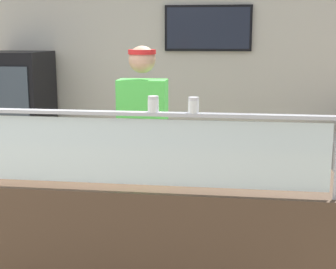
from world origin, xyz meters
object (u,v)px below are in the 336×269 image
(parmesan_shaker, at_px, (153,105))
(drink_fridge, at_px, (20,130))
(pizza_server, at_px, (136,168))
(pepper_flake_shaker, at_px, (193,106))
(pizza_tray, at_px, (130,170))
(worker_figure, at_px, (143,142))

(parmesan_shaker, bearing_deg, drink_fridge, 129.20)
(pizza_server, height_order, pepper_flake_shaker, pepper_flake_shaker)
(pizza_tray, bearing_deg, drink_fridge, 130.71)
(pizza_tray, relative_size, pizza_server, 1.78)
(pizza_tray, relative_size, worker_figure, 0.28)
(worker_figure, xyz_separation_m, drink_fridge, (-1.57, 1.18, -0.17))
(pizza_tray, xyz_separation_m, drink_fridge, (-1.61, 1.87, -0.13))
(pizza_tray, distance_m, pepper_flake_shaker, 0.76)
(drink_fridge, bearing_deg, worker_figure, -36.82)
(pepper_flake_shaker, height_order, drink_fridge, drink_fridge)
(pizza_tray, xyz_separation_m, pepper_flake_shaker, (0.45, -0.37, 0.49))
(pizza_tray, xyz_separation_m, pizza_server, (0.05, -0.02, 0.02))
(pizza_server, relative_size, drink_fridge, 0.17)
(pizza_tray, relative_size, drink_fridge, 0.30)
(parmesan_shaker, relative_size, drink_fridge, 0.05)
(pepper_flake_shaker, relative_size, drink_fridge, 0.05)
(parmesan_shaker, distance_m, pepper_flake_shaker, 0.23)
(parmesan_shaker, bearing_deg, pepper_flake_shaker, -0.00)
(pizza_server, xyz_separation_m, parmesan_shaker, (0.17, -0.35, 0.47))
(pizza_tray, distance_m, drink_fridge, 2.47)
(worker_figure, bearing_deg, drink_fridge, 143.18)
(pizza_tray, distance_m, pizza_server, 0.06)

